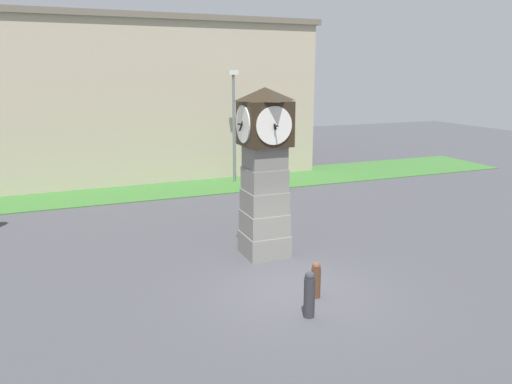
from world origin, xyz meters
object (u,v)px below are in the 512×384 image
object	(u,v)px
bollard_near_tower	(309,294)
bench	(273,178)
pedestrian_crossing_lot	(128,163)
street_lamp_near_road	(234,118)
bollard_mid_row	(316,279)
clock_tower	(265,170)

from	to	relation	value
bollard_near_tower	bench	bearing A→B (deg)	69.94
pedestrian_crossing_lot	street_lamp_near_road	size ratio (longest dim) A/B	0.27
bollard_near_tower	bollard_mid_row	world-z (taller)	bollard_near_tower
bollard_mid_row	bench	size ratio (longest dim) A/B	0.61
bollard_near_tower	pedestrian_crossing_lot	xyz separation A→B (m)	(-1.79, 17.75, 0.32)
clock_tower	bollard_mid_row	distance (m)	4.08
clock_tower	bollard_mid_row	xyz separation A→B (m)	(0.03, -3.39, -2.27)
clock_tower	street_lamp_near_road	xyz separation A→B (m)	(2.71, 10.58, 0.64)
bollard_near_tower	pedestrian_crossing_lot	size ratio (longest dim) A/B	0.72
bench	pedestrian_crossing_lot	world-z (taller)	pedestrian_crossing_lot
clock_tower	bench	world-z (taller)	clock_tower
clock_tower	pedestrian_crossing_lot	world-z (taller)	clock_tower
bollard_near_tower	bench	distance (m)	13.60
bollard_near_tower	street_lamp_near_road	distance (m)	15.49
bench	street_lamp_near_road	size ratio (longest dim) A/B	0.27
bollard_mid_row	pedestrian_crossing_lot	distance (m)	17.05
street_lamp_near_road	clock_tower	bearing A→B (deg)	-104.36
bollard_mid_row	street_lamp_near_road	xyz separation A→B (m)	(2.68, 13.98, 2.91)
bench	pedestrian_crossing_lot	distance (m)	8.16
bollard_mid_row	street_lamp_near_road	world-z (taller)	street_lamp_near_road
bollard_near_tower	bench	world-z (taller)	bollard_near_tower
bollard_near_tower	clock_tower	bearing A→B (deg)	81.62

